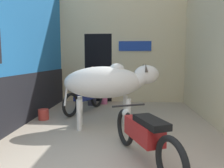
% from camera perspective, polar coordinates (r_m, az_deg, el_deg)
% --- Properties ---
extents(wall_left_shopfront, '(0.25, 5.21, 4.15)m').
position_cam_1_polar(wall_left_shopfront, '(5.66, -22.26, 11.11)').
color(wall_left_shopfront, '#236BAD').
rests_on(wall_left_shopfront, ground_plane).
extents(wall_back_with_doorway, '(4.33, 0.93, 4.15)m').
position_cam_1_polar(wall_back_with_doorway, '(7.93, 0.57, 8.47)').
color(wall_back_with_doorway, beige).
rests_on(wall_back_with_doorway, ground_plane).
extents(wall_right_with_door, '(0.22, 5.21, 4.15)m').
position_cam_1_polar(wall_right_with_door, '(5.44, 26.60, 11.56)').
color(wall_right_with_door, beige).
rests_on(wall_right_with_door, ground_plane).
extents(cow, '(2.16, 1.02, 1.42)m').
position_cam_1_polar(cow, '(4.79, -0.96, 0.47)').
color(cow, silver).
rests_on(cow, ground_plane).
extents(motorcycle_near, '(0.92, 1.91, 0.76)m').
position_cam_1_polar(motorcycle_near, '(3.26, 8.23, -12.80)').
color(motorcycle_near, black).
rests_on(motorcycle_near, ground_plane).
extents(motorcycle_far, '(0.90, 1.83, 0.76)m').
position_cam_1_polar(motorcycle_far, '(6.33, -7.10, -3.33)').
color(motorcycle_far, black).
rests_on(motorcycle_far, ground_plane).
extents(shopkeeper_seated, '(0.36, 0.34, 1.26)m').
position_cam_1_polar(shopkeeper_seated, '(7.22, -5.12, -0.14)').
color(shopkeeper_seated, '#3D3842').
rests_on(shopkeeper_seated, ground_plane).
extents(plastic_stool, '(0.35, 0.35, 0.44)m').
position_cam_1_polar(plastic_stool, '(7.40, -2.14, -3.39)').
color(plastic_stool, '#DB6093').
rests_on(plastic_stool, ground_plane).
extents(bucket, '(0.26, 0.26, 0.26)m').
position_cam_1_polar(bucket, '(5.77, -17.45, -7.59)').
color(bucket, '#C63D33').
rests_on(bucket, ground_plane).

